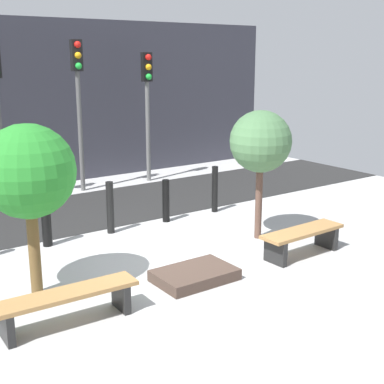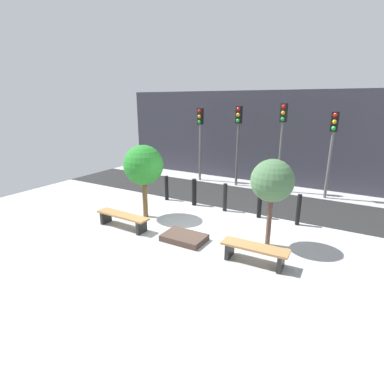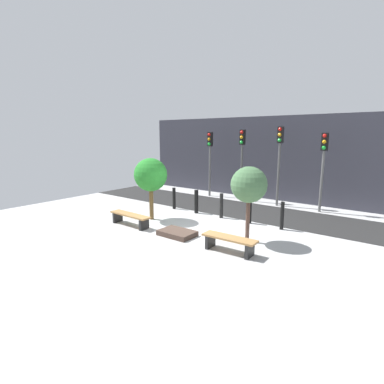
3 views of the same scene
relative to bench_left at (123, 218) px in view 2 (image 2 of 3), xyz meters
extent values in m
plane|color=#A9A9A9|center=(2.22, 1.11, -0.34)|extent=(18.00, 18.00, 0.00)
cube|color=black|center=(2.22, 4.91, -0.34)|extent=(18.00, 3.08, 0.01)
cube|color=#33333D|center=(2.22, 8.20, 1.90)|extent=(16.20, 0.50, 4.48)
cube|color=black|center=(-0.79, 0.02, -0.14)|extent=(0.11, 0.43, 0.41)
cube|color=black|center=(0.79, -0.02, -0.14)|extent=(0.11, 0.43, 0.41)
cube|color=#9E7242|center=(0.00, 0.00, 0.10)|extent=(1.95, 0.48, 0.06)
cube|color=black|center=(3.77, -0.02, -0.13)|extent=(0.11, 0.47, 0.42)
cube|color=black|center=(5.11, 0.02, -0.13)|extent=(0.11, 0.47, 0.42)
cube|color=#9E7242|center=(4.44, 0.00, 0.11)|extent=(1.71, 0.52, 0.06)
cube|color=#46352C|center=(2.22, 0.20, -0.25)|extent=(1.26, 0.84, 0.18)
cylinder|color=brown|center=(0.00, 1.17, 0.41)|extent=(0.17, 0.17, 1.51)
sphere|color=#26802A|center=(0.00, 1.17, 1.54)|extent=(1.37, 1.37, 1.37)
cylinder|color=brown|center=(4.44, 1.17, 0.45)|extent=(0.13, 0.13, 1.59)
sphere|color=#456D45|center=(4.44, 1.17, 1.57)|extent=(1.18, 1.18, 1.18)
cylinder|color=black|center=(-0.43, 3.12, 0.17)|extent=(0.15, 0.15, 1.02)
cylinder|color=black|center=(0.89, 3.12, 0.19)|extent=(0.18, 0.18, 1.06)
cylinder|color=black|center=(2.22, 3.12, 0.19)|extent=(0.15, 0.15, 1.06)
cylinder|color=black|center=(3.55, 3.12, 0.12)|extent=(0.15, 0.15, 0.93)
cylinder|color=black|center=(4.87, 3.12, 0.19)|extent=(0.14, 0.14, 1.06)
cylinder|color=#5F5F5F|center=(-0.84, 6.75, 1.48)|extent=(0.12, 0.12, 3.64)
cube|color=black|center=(-0.84, 6.75, 2.91)|extent=(0.28, 0.16, 0.78)
sphere|color=red|center=(-0.84, 6.65, 3.17)|extent=(0.17, 0.17, 0.17)
sphere|color=orange|center=(-0.84, 6.65, 2.91)|extent=(0.17, 0.17, 0.17)
sphere|color=green|center=(-0.84, 6.65, 2.65)|extent=(0.17, 0.17, 0.17)
cylinder|color=#4C4C4C|center=(1.20, 6.75, 1.54)|extent=(0.12, 0.12, 3.76)
cube|color=black|center=(1.20, 6.75, 3.03)|extent=(0.28, 0.16, 0.78)
sphere|color=red|center=(1.20, 6.65, 3.29)|extent=(0.17, 0.17, 0.17)
sphere|color=orange|center=(1.20, 6.65, 3.03)|extent=(0.17, 0.17, 0.17)
sphere|color=green|center=(1.20, 6.65, 2.77)|extent=(0.17, 0.17, 0.17)
cylinder|color=#565656|center=(3.24, 6.75, 1.60)|extent=(0.12, 0.12, 3.89)
cube|color=black|center=(3.24, 6.75, 3.16)|extent=(0.28, 0.16, 0.78)
sphere|color=red|center=(3.24, 6.65, 3.42)|extent=(0.17, 0.17, 0.17)
sphere|color=orange|center=(3.24, 6.65, 3.16)|extent=(0.17, 0.17, 0.17)
sphere|color=green|center=(3.24, 6.65, 2.90)|extent=(0.17, 0.17, 0.17)
cylinder|color=slate|center=(5.28, 6.75, 1.45)|extent=(0.12, 0.12, 3.58)
cube|color=black|center=(5.28, 6.75, 2.85)|extent=(0.28, 0.16, 0.78)
sphere|color=red|center=(5.28, 6.65, 3.11)|extent=(0.17, 0.17, 0.17)
sphere|color=orange|center=(5.28, 6.65, 2.85)|extent=(0.17, 0.17, 0.17)
sphere|color=green|center=(5.28, 6.65, 2.59)|extent=(0.17, 0.17, 0.17)
camera|label=1|loc=(-2.39, -6.24, 3.12)|focal=50.00mm
camera|label=2|loc=(6.49, -6.69, 3.63)|focal=28.00mm
camera|label=3|loc=(8.74, -7.48, 3.14)|focal=28.00mm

